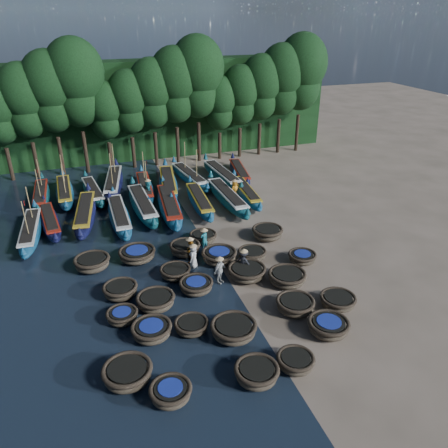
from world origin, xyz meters
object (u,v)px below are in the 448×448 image
object	(u,v)px
long_boat_6	(199,201)
long_boat_9	(41,195)
coracle_4	(328,326)
coracle_14	(287,277)
coracle_7	(234,329)
coracle_21	(137,254)
fisherman_3	(244,261)
coracle_0	(128,373)
coracle_5	(152,330)
coracle_15	(120,290)
fisherman_0	(193,255)
long_boat_17	(239,172)
long_boat_11	(93,191)
coracle_1	(171,392)
fisherman_6	(235,189)
coracle_23	(203,237)
long_boat_14	(168,183)
coracle_22	(185,248)
long_boat_13	(145,188)
coracle_18	(252,254)
coracle_20	(92,263)
long_boat_0	(31,231)
coracle_6	(192,326)
long_boat_12	(113,183)
coracle_3	(295,361)
coracle_10	(122,316)
long_boat_16	(222,175)
coracle_12	(196,285)
long_boat_15	(189,177)
coracle_24	(267,232)
long_boat_3	(119,216)
coracle_17	(219,256)
coracle_9	(338,300)
long_boat_10	(65,192)
long_boat_5	(169,206)
fisherman_5	(148,189)
fisherman_1	(204,238)
coracle_16	(175,272)
long_boat_1	(50,221)
coracle_11	(156,301)
long_boat_2	(85,213)
coracle_13	(247,272)
coracle_2	(257,373)
long_boat_7	(227,197)
long_boat_8	(246,192)
long_boat_4	(143,205)

from	to	relation	value
long_boat_6	long_boat_9	world-z (taller)	long_boat_9
coracle_4	coracle_14	bearing A→B (deg)	89.66
coracle_7	coracle_21	bearing A→B (deg)	110.68
coracle_4	fisherman_3	bearing A→B (deg)	106.54
coracle_0	coracle_5	size ratio (longest dim) A/B	1.22
coracle_15	fisherman_0	world-z (taller)	fisherman_0
long_boat_17	long_boat_11	bearing A→B (deg)	-168.20
coracle_1	fisherman_6	distance (m)	21.65
fisherman_3	long_boat_6	bearing A→B (deg)	-40.26
coracle_7	long_boat_6	bearing A→B (deg)	80.03
coracle_23	long_boat_14	bearing A→B (deg)	91.06
coracle_22	long_boat_13	distance (m)	11.51
coracle_18	coracle_20	size ratio (longest dim) A/B	0.81
coracle_22	long_boat_17	size ratio (longest dim) A/B	0.27
long_boat_0	long_boat_6	xyz separation A→B (m)	(12.77, 1.27, 0.01)
coracle_6	long_boat_12	distance (m)	21.07
coracle_3	coracle_10	world-z (taller)	coracle_3
long_boat_6	fisherman_0	distance (m)	9.29
coracle_4	long_boat_16	distance (m)	22.21
coracle_12	long_boat_15	bearing A→B (deg)	76.40
long_boat_14	coracle_4	bearing A→B (deg)	-72.35
coracle_24	long_boat_3	xyz separation A→B (m)	(-9.57, 6.00, 0.10)
coracle_3	coracle_17	distance (m)	9.87
coracle_9	long_boat_15	world-z (taller)	long_boat_15
coracle_18	long_boat_10	world-z (taller)	long_boat_10
coracle_7	long_boat_5	distance (m)	15.44
coracle_12	coracle_14	bearing A→B (deg)	-10.32
coracle_12	coracle_17	xyz separation A→B (m)	(2.27, 2.65, 0.07)
coracle_20	coracle_23	xyz separation A→B (m)	(7.53, 1.18, -0.09)
fisherman_5	fisherman_1	bearing A→B (deg)	-162.61
coracle_17	long_boat_5	bearing A→B (deg)	99.13
long_boat_0	long_boat_16	bearing A→B (deg)	23.62
coracle_16	long_boat_10	xyz separation A→B (m)	(-6.13, 15.18, 0.18)
long_boat_1	coracle_11	bearing A→B (deg)	-72.93
coracle_7	coracle_9	size ratio (longest dim) A/B	1.23
coracle_20	long_boat_15	size ratio (longest dim) A/B	0.31
coracle_21	long_boat_14	bearing A→B (deg)	68.27
coracle_6	coracle_7	bearing A→B (deg)	-29.15
coracle_7	long_boat_2	distance (m)	17.31
long_boat_14	long_boat_6	bearing A→B (deg)	-61.76
coracle_13	long_boat_9	world-z (taller)	long_boat_9
long_boat_13	coracle_12	bearing A→B (deg)	-84.30
coracle_3	long_boat_12	xyz separation A→B (m)	(-5.34, 24.97, 0.21)
coracle_2	coracle_18	world-z (taller)	coracle_2
long_boat_7	long_boat_8	world-z (taller)	long_boat_7
coracle_13	long_boat_4	bearing A→B (deg)	110.43
coracle_14	coracle_20	size ratio (longest dim) A/B	1.02
coracle_5	coracle_15	xyz separation A→B (m)	(-1.04, 3.96, -0.00)
coracle_12	coracle_15	world-z (taller)	coracle_15
coracle_0	coracle_9	distance (m)	11.70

